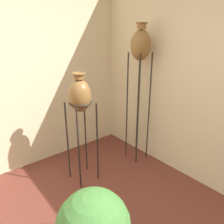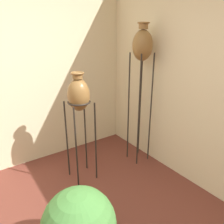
{
  "view_description": "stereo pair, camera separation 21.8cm",
  "coord_description": "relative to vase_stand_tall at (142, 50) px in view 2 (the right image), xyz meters",
  "views": [
    {
      "loc": [
        -0.38,
        -0.92,
        1.88
      ],
      "look_at": [
        1.36,
        1.2,
        0.86
      ],
      "focal_mm": 35.0,
      "sensor_mm": 36.0,
      "label": 1
    },
    {
      "loc": [
        -0.21,
        -1.05,
        1.88
      ],
      "look_at": [
        1.36,
        1.2,
        0.86
      ],
      "focal_mm": 35.0,
      "sensor_mm": 36.0,
      "label": 2
    }
  ],
  "objects": [
    {
      "name": "vase_stand_medium",
      "position": [
        -0.92,
        0.08,
        -0.51
      ],
      "size": [
        0.29,
        0.29,
        1.43
      ],
      "color": "#28231E",
      "rests_on": "ground_plane"
    },
    {
      "name": "vase_stand_tall",
      "position": [
        0.0,
        0.0,
        0.0
      ],
      "size": [
        0.27,
        0.27,
        1.98
      ],
      "color": "#28231E",
      "rests_on": "ground_plane"
    }
  ]
}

